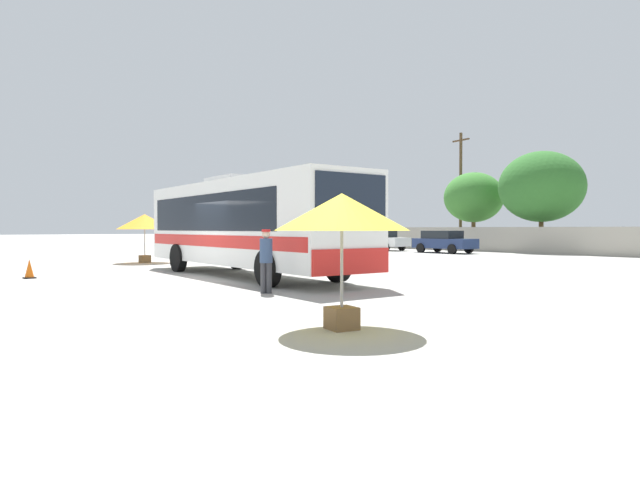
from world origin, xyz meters
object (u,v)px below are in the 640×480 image
utility_pole_far (461,189)px  vendor_umbrella_secondary_yellow (342,215)px  vendor_umbrella_near_gate_orange (145,222)px  traffic_cone_on_apron (29,269)px  roadside_tree_left (474,197)px  roadside_tree_midleft (541,187)px  parked_car_second_dark_blue (444,241)px  parked_car_leftmost_white (379,240)px  attendant_by_bus_door (266,257)px  coach_bus_white_red (245,222)px

utility_pole_far → vendor_umbrella_secondary_yellow: bearing=-55.3°
vendor_umbrella_near_gate_orange → traffic_cone_on_apron: bearing=-45.9°
roadside_tree_left → vendor_umbrella_secondary_yellow: bearing=-57.0°
roadside_tree_left → roadside_tree_midleft: 6.03m
parked_car_second_dark_blue → traffic_cone_on_apron: size_ratio=6.60×
vendor_umbrella_secondary_yellow → utility_pole_far: utility_pole_far is taller
roadside_tree_left → parked_car_leftmost_white: bearing=-115.8°
parked_car_leftmost_white → roadside_tree_left: 8.43m
parked_car_second_dark_blue → attendant_by_bus_door: bearing=-60.9°
coach_bus_white_red → vendor_umbrella_near_gate_orange: coach_bus_white_red is taller
roadside_tree_midleft → traffic_cone_on_apron: bearing=-89.1°
coach_bus_white_red → traffic_cone_on_apron: (-3.45, -6.05, -1.54)m
attendant_by_bus_door → vendor_umbrella_near_gate_orange: (-14.03, 2.09, 1.01)m
coach_bus_white_red → roadside_tree_left: roadside_tree_left is taller
roadside_tree_left → traffic_cone_on_apron: bearing=-78.7°
parked_car_leftmost_white → roadside_tree_left: size_ratio=0.77×
coach_bus_white_red → roadside_tree_left: 28.27m
utility_pole_far → traffic_cone_on_apron: bearing=-76.1°
coach_bus_white_red → attendant_by_bus_door: coach_bus_white_red is taller
vendor_umbrella_secondary_yellow → parked_car_second_dark_blue: size_ratio=0.52×
vendor_umbrella_near_gate_orange → utility_pole_far: (-2.35, 26.99, 2.97)m
coach_bus_white_red → traffic_cone_on_apron: coach_bus_white_red is taller
vendor_umbrella_secondary_yellow → parked_car_leftmost_white: 32.72m
vendor_umbrella_secondary_yellow → roadside_tree_left: (-19.64, 30.23, 2.23)m
vendor_umbrella_secondary_yellow → traffic_cone_on_apron: bearing=-170.6°
vendor_umbrella_secondary_yellow → parked_car_second_dark_blue: vendor_umbrella_secondary_yellow is taller
parked_car_second_dark_blue → coach_bus_white_red: bearing=-69.6°
roadside_tree_midleft → roadside_tree_left: bearing=174.9°
attendant_by_bus_door → roadside_tree_left: roadside_tree_left is taller
utility_pole_far → roadside_tree_midleft: bearing=-7.8°
parked_car_leftmost_white → parked_car_second_dark_blue: parked_car_leftmost_white is taller
coach_bus_white_red → roadside_tree_left: size_ratio=1.92×
roadside_tree_left → utility_pole_far: bearing=162.6°
coach_bus_white_red → roadside_tree_midleft: bearing=98.7°
vendor_umbrella_near_gate_orange → parked_car_leftmost_white: bearing=101.8°
parked_car_leftmost_white → traffic_cone_on_apron: parked_car_leftmost_white is taller
traffic_cone_on_apron → vendor_umbrella_secondary_yellow: bearing=9.4°
attendant_by_bus_door → vendor_umbrella_secondary_yellow: size_ratio=0.73×
utility_pole_far → roadside_tree_midleft: size_ratio=1.35×
attendant_by_bus_door → utility_pole_far: bearing=119.4°
parked_car_second_dark_blue → vendor_umbrella_near_gate_orange: bearing=-95.8°
attendant_by_bus_door → roadside_tree_left: 32.29m
parked_car_second_dark_blue → traffic_cone_on_apron: bearing=-81.6°
coach_bus_white_red → vendor_umbrella_secondary_yellow: (9.71, -3.86, -0.00)m
coach_bus_white_red → attendant_by_bus_door: size_ratio=7.20×
vendor_umbrella_near_gate_orange → vendor_umbrella_secondary_yellow: size_ratio=1.19×
attendant_by_bus_door → parked_car_second_dark_blue: (-12.05, 21.67, -0.13)m
attendant_by_bus_door → roadside_tree_left: (-14.74, 28.56, 3.16)m
parked_car_second_dark_blue → traffic_cone_on_apron: 25.82m
attendant_by_bus_door → parked_car_leftmost_white: (-18.11, 21.56, -0.12)m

